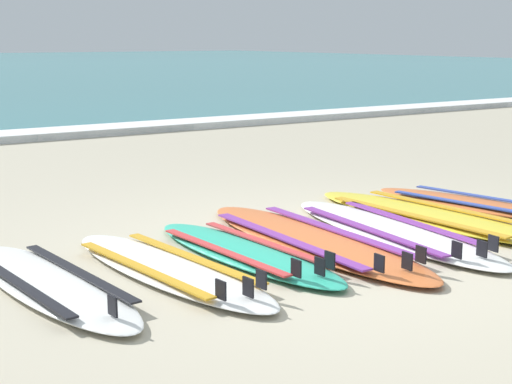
{
  "coord_description": "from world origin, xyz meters",
  "views": [
    {
      "loc": [
        -3.31,
        -4.0,
        1.49
      ],
      "look_at": [
        0.01,
        1.12,
        0.25
      ],
      "focal_mm": 53.49,
      "sensor_mm": 36.0,
      "label": 1
    }
  ],
  "objects": [
    {
      "name": "surfboard_1",
      "position": [
        -1.24,
        0.25,
        0.04
      ],
      "size": [
        0.77,
        2.17,
        0.18
      ],
      "color": "white",
      "rests_on": "ground"
    },
    {
      "name": "ground_plane",
      "position": [
        0.0,
        0.0,
        0.0
      ],
      "size": [
        80.0,
        80.0,
        0.0
      ],
      "primitive_type": "plane",
      "color": "#B7AD93"
    },
    {
      "name": "surfboard_4",
      "position": [
        0.64,
        0.19,
        0.04
      ],
      "size": [
        0.76,
        2.43,
        0.18
      ],
      "color": "white",
      "rests_on": "ground"
    },
    {
      "name": "surfboard_2",
      "position": [
        -0.62,
        0.3,
        0.04
      ],
      "size": [
        0.64,
        2.03,
        0.18
      ],
      "color": "#2DB793",
      "rests_on": "ground"
    },
    {
      "name": "surfboard_5",
      "position": [
        1.25,
        0.36,
        0.04
      ],
      "size": [
        0.85,
        2.57,
        0.18
      ],
      "color": "yellow",
      "rests_on": "ground"
    },
    {
      "name": "surfboard_6",
      "position": [
        1.91,
        0.5,
        0.04
      ],
      "size": [
        0.89,
        2.05,
        0.18
      ],
      "color": "orange",
      "rests_on": "ground"
    },
    {
      "name": "wave_foam_strip",
      "position": [
        0.0,
        7.37,
        0.06
      ],
      "size": [
        80.0,
        0.8,
        0.11
      ],
      "primitive_type": "cube",
      "color": "white",
      "rests_on": "ground"
    },
    {
      "name": "surfboard_0",
      "position": [
        -1.97,
        0.36,
        0.04
      ],
      "size": [
        0.71,
        2.11,
        0.18
      ],
      "color": "white",
      "rests_on": "ground"
    },
    {
      "name": "surfboard_3",
      "position": [
        -0.03,
        0.31,
        0.04
      ],
      "size": [
        0.66,
        2.57,
        0.18
      ],
      "color": "orange",
      "rests_on": "ground"
    }
  ]
}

